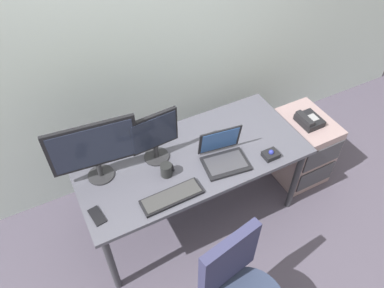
% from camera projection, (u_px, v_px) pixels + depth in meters
% --- Properties ---
extents(ground_plane, '(8.00, 8.00, 0.00)m').
position_uv_depth(ground_plane, '(192.00, 212.00, 3.16)').
color(ground_plane, '#4B4452').
extents(back_wall, '(6.00, 0.10, 2.80)m').
position_uv_depth(back_wall, '(145.00, 24.00, 2.61)').
color(back_wall, silver).
rests_on(back_wall, ground).
extents(desk, '(1.67, 0.76, 0.72)m').
position_uv_depth(desk, '(192.00, 162.00, 2.70)').
color(desk, '#494954').
rests_on(desk, ground).
extents(file_cabinet, '(0.42, 0.53, 0.62)m').
position_uv_depth(file_cabinet, '(299.00, 147.00, 3.27)').
color(file_cabinet, gray).
rests_on(file_cabinet, ground).
extents(desk_phone, '(0.17, 0.20, 0.09)m').
position_uv_depth(desk_phone, '(309.00, 120.00, 3.01)').
color(desk_phone, black).
rests_on(desk_phone, file_cabinet).
extents(monitor_main, '(0.57, 0.18, 0.47)m').
position_uv_depth(monitor_main, '(94.00, 149.00, 2.32)').
color(monitor_main, '#262628').
rests_on(monitor_main, desk).
extents(monitor_side, '(0.35, 0.18, 0.40)m').
position_uv_depth(monitor_side, '(155.00, 135.00, 2.48)').
color(monitor_side, '#262628').
rests_on(monitor_side, desk).
extents(keyboard, '(0.41, 0.14, 0.03)m').
position_uv_depth(keyboard, '(172.00, 197.00, 2.37)').
color(keyboard, black).
rests_on(keyboard, desk).
extents(laptop, '(0.34, 0.30, 0.24)m').
position_uv_depth(laptop, '(224.00, 155.00, 2.57)').
color(laptop, black).
rests_on(laptop, desk).
extents(trackball_mouse, '(0.11, 0.09, 0.07)m').
position_uv_depth(trackball_mouse, '(271.00, 154.00, 2.62)').
color(trackball_mouse, black).
rests_on(trackball_mouse, desk).
extents(coffee_mug, '(0.09, 0.08, 0.10)m').
position_uv_depth(coffee_mug, '(167.00, 170.00, 2.49)').
color(coffee_mug, black).
rests_on(coffee_mug, desk).
extents(cell_phone, '(0.09, 0.15, 0.01)m').
position_uv_depth(cell_phone, '(97.00, 216.00, 2.28)').
color(cell_phone, black).
rests_on(cell_phone, desk).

